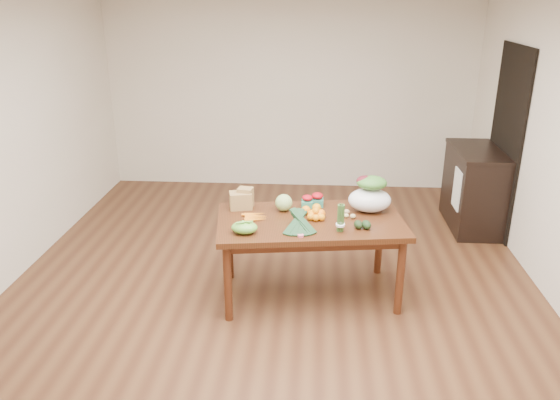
# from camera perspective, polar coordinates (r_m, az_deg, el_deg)

# --- Properties ---
(floor) EXTENTS (6.00, 6.00, 0.00)m
(floor) POSITION_cam_1_polar(r_m,az_deg,el_deg) (5.18, -0.79, -9.38)
(floor) COLOR #57351D
(floor) RESTS_ON ground
(room_walls) EXTENTS (5.02, 6.02, 2.70)m
(room_walls) POSITION_cam_1_polar(r_m,az_deg,el_deg) (4.64, -0.87, 5.14)
(room_walls) COLOR silver
(room_walls) RESTS_ON floor
(dining_table) EXTENTS (1.73, 1.11, 0.75)m
(dining_table) POSITION_cam_1_polar(r_m,az_deg,el_deg) (4.95, 3.12, -6.02)
(dining_table) COLOR #441F10
(dining_table) RESTS_ON floor
(doorway_dark) EXTENTS (0.02, 1.00, 2.10)m
(doorway_dark) POSITION_cam_1_polar(r_m,az_deg,el_deg) (6.60, 22.48, 5.64)
(doorway_dark) COLOR black
(doorway_dark) RESTS_ON floor
(cabinet) EXTENTS (0.52, 1.02, 0.94)m
(cabinet) POSITION_cam_1_polar(r_m,az_deg,el_deg) (6.74, 19.56, 1.15)
(cabinet) COLOR black
(cabinet) RESTS_ON floor
(dish_towel) EXTENTS (0.02, 0.28, 0.45)m
(dish_towel) POSITION_cam_1_polar(r_m,az_deg,el_deg) (6.41, 17.99, 1.10)
(dish_towel) COLOR white
(dish_towel) RESTS_ON cabinet
(paper_bag) EXTENTS (0.29, 0.26, 0.19)m
(paper_bag) POSITION_cam_1_polar(r_m,az_deg,el_deg) (5.00, -4.13, 0.14)
(paper_bag) COLOR #977044
(paper_bag) RESTS_ON dining_table
(cabbage) EXTENTS (0.16, 0.16, 0.16)m
(cabbage) POSITION_cam_1_polar(r_m,az_deg,el_deg) (4.94, 0.40, -0.28)
(cabbage) COLOR #A3C974
(cabbage) RESTS_ON dining_table
(strawberry_basket_a) EXTENTS (0.12, 0.12, 0.09)m
(strawberry_basket_a) POSITION_cam_1_polar(r_m,az_deg,el_deg) (5.03, 2.86, -0.25)
(strawberry_basket_a) COLOR red
(strawberry_basket_a) RESTS_ON dining_table
(strawberry_basket_b) EXTENTS (0.13, 0.13, 0.10)m
(strawberry_basket_b) POSITION_cam_1_polar(r_m,az_deg,el_deg) (5.07, 3.92, -0.07)
(strawberry_basket_b) COLOR #AE0B1C
(strawberry_basket_b) RESTS_ON dining_table
(orange_a) EXTENTS (0.08, 0.08, 0.08)m
(orange_a) POSITION_cam_1_polar(r_m,az_deg,el_deg) (4.87, 2.73, -1.08)
(orange_a) COLOR orange
(orange_a) RESTS_ON dining_table
(orange_b) EXTENTS (0.08, 0.08, 0.08)m
(orange_b) POSITION_cam_1_polar(r_m,az_deg,el_deg) (4.92, 3.85, -0.84)
(orange_b) COLOR orange
(orange_b) RESTS_ON dining_table
(orange_c) EXTENTS (0.08, 0.08, 0.08)m
(orange_c) POSITION_cam_1_polar(r_m,az_deg,el_deg) (4.81, 4.30, -1.42)
(orange_c) COLOR orange
(orange_c) RESTS_ON dining_table
(mandarin_cluster) EXTENTS (0.20, 0.20, 0.10)m
(mandarin_cluster) POSITION_cam_1_polar(r_m,az_deg,el_deg) (4.80, 3.76, -1.34)
(mandarin_cluster) COLOR orange
(mandarin_cluster) RESTS_ON dining_table
(carrots) EXTENTS (0.24, 0.22, 0.03)m
(carrots) POSITION_cam_1_polar(r_m,az_deg,el_deg) (4.80, -2.67, -1.75)
(carrots) COLOR orange
(carrots) RESTS_ON dining_table
(snap_pea_bag) EXTENTS (0.22, 0.16, 0.10)m
(snap_pea_bag) POSITION_cam_1_polar(r_m,az_deg,el_deg) (4.50, -3.74, -2.89)
(snap_pea_bag) COLOR #72B33C
(snap_pea_bag) RESTS_ON dining_table
(kale_bunch) EXTENTS (0.37, 0.44, 0.16)m
(kale_bunch) POSITION_cam_1_polar(r_m,az_deg,el_deg) (4.51, 2.05, -2.41)
(kale_bunch) COLOR black
(kale_bunch) RESTS_ON dining_table
(asparagus_bundle) EXTENTS (0.10, 0.13, 0.26)m
(asparagus_bundle) POSITION_cam_1_polar(r_m,az_deg,el_deg) (4.51, 6.36, -1.87)
(asparagus_bundle) COLOR #3E7133
(asparagus_bundle) RESTS_ON dining_table
(potato_a) EXTENTS (0.05, 0.04, 0.04)m
(potato_a) POSITION_cam_1_polar(r_m,az_deg,el_deg) (4.85, 6.57, -1.53)
(potato_a) COLOR tan
(potato_a) RESTS_ON dining_table
(potato_b) EXTENTS (0.04, 0.04, 0.04)m
(potato_b) POSITION_cam_1_polar(r_m,az_deg,el_deg) (4.84, 6.95, -1.63)
(potato_b) COLOR #D1C578
(potato_b) RESTS_ON dining_table
(potato_c) EXTENTS (0.05, 0.05, 0.05)m
(potato_c) POSITION_cam_1_polar(r_m,az_deg,el_deg) (4.91, 6.98, -1.23)
(potato_c) COLOR tan
(potato_c) RESTS_ON dining_table
(potato_d) EXTENTS (0.05, 0.04, 0.04)m
(potato_d) POSITION_cam_1_polar(r_m,az_deg,el_deg) (4.93, 6.47, -1.14)
(potato_d) COLOR tan
(potato_d) RESTS_ON dining_table
(potato_e) EXTENTS (0.05, 0.04, 0.04)m
(potato_e) POSITION_cam_1_polar(r_m,az_deg,el_deg) (4.83, 7.63, -1.69)
(potato_e) COLOR tan
(potato_e) RESTS_ON dining_table
(avocado_a) EXTENTS (0.10, 0.12, 0.07)m
(avocado_a) POSITION_cam_1_polar(r_m,az_deg,el_deg) (4.63, 8.18, -2.55)
(avocado_a) COLOR black
(avocado_a) RESTS_ON dining_table
(avocado_b) EXTENTS (0.10, 0.12, 0.07)m
(avocado_b) POSITION_cam_1_polar(r_m,az_deg,el_deg) (4.64, 9.02, -2.56)
(avocado_b) COLOR black
(avocado_b) RESTS_ON dining_table
(salad_bag) EXTENTS (0.42, 0.34, 0.30)m
(salad_bag) POSITION_cam_1_polar(r_m,az_deg,el_deg) (4.97, 9.38, 0.45)
(salad_bag) COLOR white
(salad_bag) RESTS_ON dining_table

